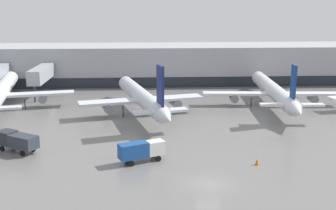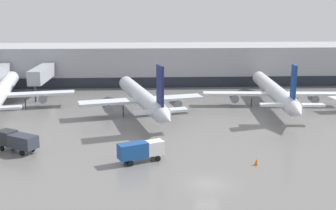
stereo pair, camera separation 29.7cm
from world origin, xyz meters
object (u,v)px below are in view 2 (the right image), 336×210
at_px(service_truck_2, 141,150).
at_px(service_truck_3, 17,140).
at_px(parked_jet_3, 274,91).
at_px(parked_jet_0, 1,93).
at_px(parked_jet_2, 142,97).
at_px(traffic_cone_1, 256,162).

relative_size(service_truck_2, service_truck_3, 0.96).
relative_size(parked_jet_3, service_truck_3, 5.96).
height_order(parked_jet_0, parked_jet_2, parked_jet_2).
distance_m(parked_jet_3, traffic_cone_1, 31.83).
distance_m(parked_jet_3, service_truck_2, 37.34).
relative_size(parked_jet_2, service_truck_3, 5.48).
bearing_deg(traffic_cone_1, parked_jet_3, 69.85).
bearing_deg(service_truck_2, parked_jet_3, 24.87).
xyz_separation_m(service_truck_2, service_truck_3, (-15.97, 4.67, -0.02)).
bearing_deg(parked_jet_2, parked_jet_0, 63.83).
relative_size(parked_jet_2, traffic_cone_1, 42.87).
distance_m(parked_jet_0, parked_jet_2, 26.11).
distance_m(parked_jet_0, service_truck_3, 25.14).
relative_size(parked_jet_3, service_truck_2, 6.22).
height_order(parked_jet_2, traffic_cone_1, parked_jet_2).
xyz_separation_m(parked_jet_0, parked_jet_3, (50.08, 0.19, -0.26)).
bearing_deg(parked_jet_3, parked_jet_0, 94.32).
bearing_deg(service_truck_3, parked_jet_3, -118.28).
height_order(parked_jet_0, service_truck_2, parked_jet_0).
height_order(parked_jet_0, service_truck_3, parked_jet_0).
height_order(service_truck_2, traffic_cone_1, service_truck_2).
bearing_deg(parked_jet_2, traffic_cone_1, -164.30).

